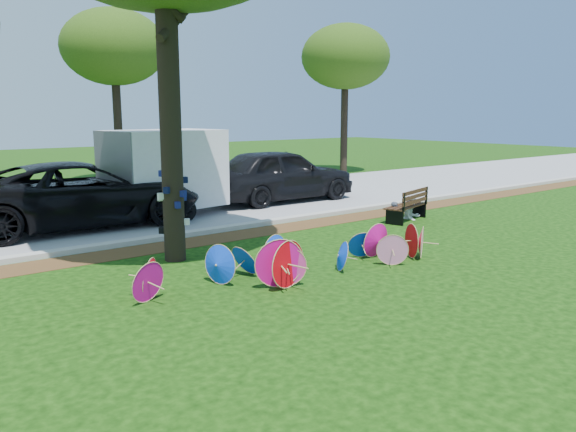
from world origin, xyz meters
The scene contains 12 objects.
ground centered at (0.00, 0.00, 0.00)m, with size 90.00×90.00×0.00m, color black.
mulch_strip centered at (0.00, 4.50, 0.01)m, with size 90.00×1.00×0.01m, color #472D16.
curb centered at (0.00, 5.20, 0.06)m, with size 90.00×0.30×0.12m, color #B7B5AD.
street centered at (0.00, 9.35, 0.01)m, with size 90.00×8.00×0.01m, color gray.
parasol_pile centered at (-0.14, 0.72, 0.38)m, with size 6.47×1.86×0.91m.
black_van centered at (-1.87, 8.02, 0.88)m, with size 2.93×6.36×1.77m, color black.
dark_pickup centered at (5.04, 8.32, 0.93)m, with size 2.20×5.46×1.86m, color black.
cargo_trailer centered at (0.58, 8.05, 1.43)m, with size 3.23×2.04×2.86m, color white.
park_bench centered at (5.72, 3.25, 0.45)m, with size 1.74×0.66×0.91m, color black, non-canonical shape.
person_left centered at (5.37, 3.30, 0.55)m, with size 0.40×0.26×1.10m, color #3C4352.
person_right centered at (6.07, 3.30, 0.67)m, with size 0.65×0.50×1.33m, color silver.
bg_trees centered at (3.71, 14.60, 5.77)m, with size 22.32×7.89×7.40m.
Camera 1 is at (-6.65, -7.24, 3.05)m, focal length 35.00 mm.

